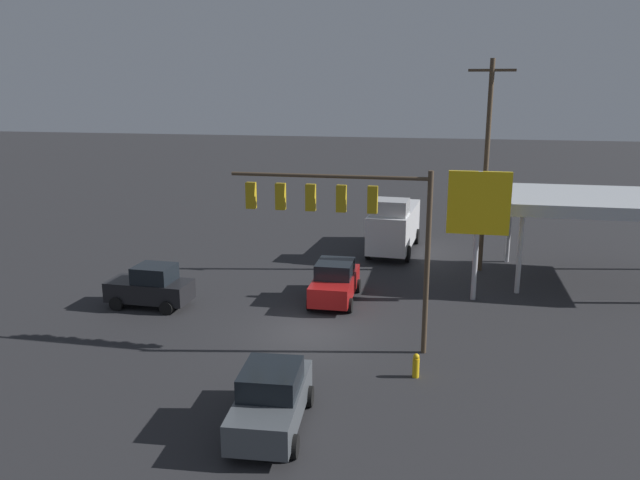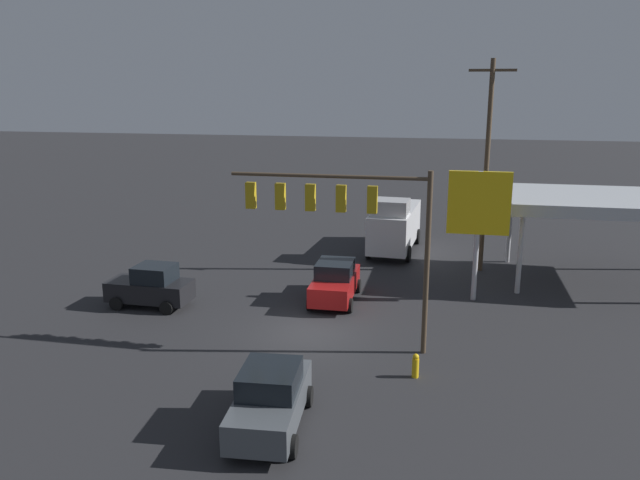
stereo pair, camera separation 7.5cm
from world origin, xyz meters
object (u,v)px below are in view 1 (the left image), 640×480
object	(u,v)px
hatchback_crossing	(151,287)
fire_hydrant	(416,365)
delivery_truck	(394,225)
utility_pole	(486,163)
price_sign	(478,208)
sedan_waiting	(335,282)
traffic_signal_assembly	(343,212)
sedan_far	(271,398)

from	to	relation	value
hatchback_crossing	fire_hydrant	size ratio (longest dim) A/B	4.37
delivery_truck	fire_hydrant	xyz separation A→B (m)	(-2.24, 16.86, -1.26)
utility_pole	price_sign	xyz separation A→B (m)	(0.53, 5.04, -1.49)
price_sign	delivery_truck	distance (m)	9.62
hatchback_crossing	sedan_waiting	xyz separation A→B (m)	(-8.17, -2.41, 0.00)
fire_hydrant	hatchback_crossing	bearing A→B (deg)	-21.60
traffic_signal_assembly	fire_hydrant	distance (m)	6.16
utility_pole	hatchback_crossing	xyz separation A→B (m)	(15.13, 8.96, -4.99)
sedan_waiting	fire_hydrant	bearing A→B (deg)	29.04
sedan_far	hatchback_crossing	xyz separation A→B (m)	(8.30, -9.08, -0.00)
hatchback_crossing	sedan_waiting	size ratio (longest dim) A/B	0.87
traffic_signal_assembly	sedan_waiting	xyz separation A→B (m)	(1.18, -5.13, -4.41)
utility_pole	fire_hydrant	distance (m)	15.16
delivery_truck	sedan_waiting	size ratio (longest dim) A/B	1.57
sedan_far	fire_hydrant	bearing A→B (deg)	132.27
fire_hydrant	delivery_truck	bearing A→B (deg)	-82.44
traffic_signal_assembly	sedan_far	bearing A→B (deg)	80.69
sedan_waiting	traffic_signal_assembly	bearing A→B (deg)	12.25
sedan_far	delivery_truck	xyz separation A→B (m)	(-1.80, -21.06, 0.74)
utility_pole	delivery_truck	world-z (taller)	utility_pole
traffic_signal_assembly	fire_hydrant	bearing A→B (deg)	144.05
hatchback_crossing	traffic_signal_assembly	bearing A→B (deg)	165.28
sedan_far	hatchback_crossing	size ratio (longest dim) A/B	1.17
sedan_far	traffic_signal_assembly	bearing A→B (deg)	166.83
traffic_signal_assembly	delivery_truck	xyz separation A→B (m)	(-0.76, -14.69, -3.67)
delivery_truck	price_sign	bearing A→B (deg)	33.14
traffic_signal_assembly	delivery_truck	size ratio (longest dim) A/B	1.09
utility_pole	sedan_waiting	world-z (taller)	utility_pole
utility_pole	delivery_truck	xyz separation A→B (m)	(5.02, -3.01, -4.24)
utility_pole	sedan_waiting	xyz separation A→B (m)	(6.96, 6.55, -4.98)
sedan_far	delivery_truck	world-z (taller)	delivery_truck
price_sign	sedan_waiting	size ratio (longest dim) A/B	1.39
utility_pole	sedan_far	distance (m)	19.93
traffic_signal_assembly	hatchback_crossing	size ratio (longest dim) A/B	1.96
sedan_far	hatchback_crossing	world-z (taller)	hatchback_crossing
utility_pole	price_sign	distance (m)	5.28
traffic_signal_assembly	utility_pole	world-z (taller)	utility_pole
sedan_waiting	fire_hydrant	world-z (taller)	sedan_waiting
delivery_truck	traffic_signal_assembly	bearing A→B (deg)	1.00
utility_pole	fire_hydrant	bearing A→B (deg)	78.62
price_sign	fire_hydrant	bearing A→B (deg)	75.60
sedan_far	price_sign	bearing A→B (deg)	150.30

